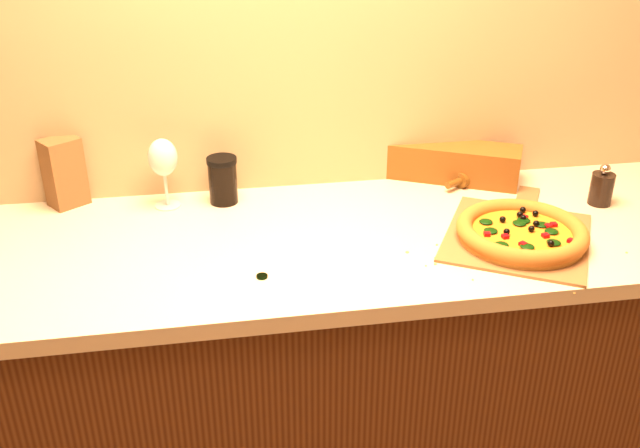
{
  "coord_description": "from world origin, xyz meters",
  "views": [
    {
      "loc": [
        -0.24,
        -0.13,
        1.74
      ],
      "look_at": [
        0.01,
        1.38,
        0.96
      ],
      "focal_mm": 40.0,
      "sensor_mm": 36.0,
      "label": 1
    }
  ],
  "objects_px": {
    "pizza_peel": "(518,235)",
    "pizza": "(522,232)",
    "rolling_pin": "(485,171)",
    "dark_jar": "(223,180)",
    "pepper_grinder": "(602,188)",
    "wine_glass": "(163,159)"
  },
  "relations": [
    {
      "from": "pizza_peel",
      "to": "pizza",
      "type": "xyz_separation_m",
      "value": [
        -0.01,
        -0.03,
        0.02
      ]
    },
    {
      "from": "rolling_pin",
      "to": "dark_jar",
      "type": "bearing_deg",
      "value": -176.91
    },
    {
      "from": "pizza_peel",
      "to": "pepper_grinder",
      "type": "relative_size",
      "value": 4.62
    },
    {
      "from": "rolling_pin",
      "to": "wine_glass",
      "type": "bearing_deg",
      "value": -177.28
    },
    {
      "from": "pepper_grinder",
      "to": "wine_glass",
      "type": "xyz_separation_m",
      "value": [
        -1.17,
        0.18,
        0.09
      ]
    },
    {
      "from": "pizza",
      "to": "wine_glass",
      "type": "relative_size",
      "value": 1.65
    },
    {
      "from": "pizza",
      "to": "dark_jar",
      "type": "xyz_separation_m",
      "value": [
        -0.71,
        0.36,
        0.04
      ]
    },
    {
      "from": "pepper_grinder",
      "to": "rolling_pin",
      "type": "distance_m",
      "value": 0.33
    },
    {
      "from": "pepper_grinder",
      "to": "dark_jar",
      "type": "height_order",
      "value": "dark_jar"
    },
    {
      "from": "pizza",
      "to": "rolling_pin",
      "type": "distance_m",
      "value": 0.4
    },
    {
      "from": "pepper_grinder",
      "to": "dark_jar",
      "type": "relative_size",
      "value": 0.9
    },
    {
      "from": "pizza",
      "to": "pepper_grinder",
      "type": "distance_m",
      "value": 0.35
    },
    {
      "from": "pizza_peel",
      "to": "dark_jar",
      "type": "height_order",
      "value": "dark_jar"
    },
    {
      "from": "dark_jar",
      "to": "pepper_grinder",
      "type": "bearing_deg",
      "value": -10.06
    },
    {
      "from": "dark_jar",
      "to": "wine_glass",
      "type": "bearing_deg",
      "value": -179.15
    },
    {
      "from": "pizza_peel",
      "to": "rolling_pin",
      "type": "xyz_separation_m",
      "value": [
        0.05,
        0.36,
        0.02
      ]
    },
    {
      "from": "wine_glass",
      "to": "pizza",
      "type": "bearing_deg",
      "value": -22.3
    },
    {
      "from": "rolling_pin",
      "to": "dark_jar",
      "type": "relative_size",
      "value": 2.28
    },
    {
      "from": "pizza",
      "to": "wine_glass",
      "type": "xyz_separation_m",
      "value": [
        -0.86,
        0.35,
        0.11
      ]
    },
    {
      "from": "rolling_pin",
      "to": "pizza_peel",
      "type": "bearing_deg",
      "value": -97.98
    },
    {
      "from": "pizza_peel",
      "to": "dark_jar",
      "type": "xyz_separation_m",
      "value": [
        -0.72,
        0.32,
        0.06
      ]
    },
    {
      "from": "pizza",
      "to": "pepper_grinder",
      "type": "xyz_separation_m",
      "value": [
        0.3,
        0.18,
        0.02
      ]
    }
  ]
}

